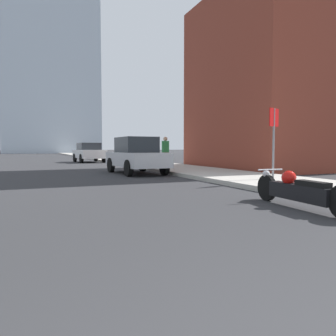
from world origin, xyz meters
name	(u,v)px	position (x,y,z in m)	size (l,w,h in m)	color
sidewalk	(95,157)	(6.07, 40.00, 0.07)	(3.42, 240.00, 0.15)	#B2ADA3
brick_storefront	(298,87)	(13.44, 14.62, 4.80)	(10.93, 8.35, 9.61)	brown
motorcycle	(298,190)	(3.53, 4.41, 0.36)	(0.62, 2.66, 0.73)	black
parked_car_silver	(136,155)	(3.22, 13.94, 0.84)	(2.00, 4.32, 1.68)	#BCBCC1
parked_car_white	(89,152)	(3.25, 26.99, 0.82)	(2.23, 4.18, 1.60)	silver
stop_sign	(274,131)	(6.24, 8.28, 1.75)	(0.57, 0.26, 2.35)	slate
pedestrian	(165,151)	(5.64, 16.26, 0.99)	(0.36, 0.23, 1.65)	brown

